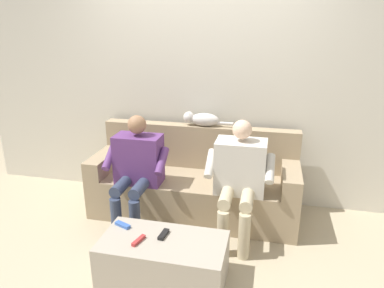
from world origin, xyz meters
TOP-DOWN VIEW (x-y plane):
  - ground_plane at (0.00, 0.60)m, footprint 8.00×8.00m
  - back_wall at (0.00, -0.54)m, footprint 5.24×0.06m
  - couch at (0.00, -0.12)m, footprint 2.07×0.72m
  - coffee_table at (0.00, 0.97)m, footprint 0.95×0.49m
  - person_left_seated at (-0.49, 0.20)m, footprint 0.60×0.61m
  - person_right_seated at (0.49, 0.23)m, footprint 0.59×0.56m
  - cat_on_backrest at (-0.02, -0.36)m, footprint 0.53×0.14m
  - remote_blue at (0.37, 0.85)m, footprint 0.14×0.09m
  - remote_red at (0.17, 1.02)m, footprint 0.07×0.14m
  - remote_black at (0.01, 0.91)m, footprint 0.06×0.14m

SIDE VIEW (x-z plane):
  - ground_plane at x=0.00m, z-range 0.00..0.00m
  - coffee_table at x=0.00m, z-range 0.00..0.35m
  - couch at x=0.00m, z-range -0.14..0.74m
  - remote_blue at x=0.37m, z-range 0.35..0.37m
  - remote_red at x=0.17m, z-range 0.35..0.38m
  - remote_black at x=0.01m, z-range 0.35..0.38m
  - person_right_seated at x=0.49m, z-range 0.07..1.15m
  - person_left_seated at x=-0.49m, z-range 0.07..1.17m
  - cat_on_backrest at x=-0.02m, z-range 0.87..1.02m
  - back_wall at x=0.00m, z-range 0.00..2.75m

